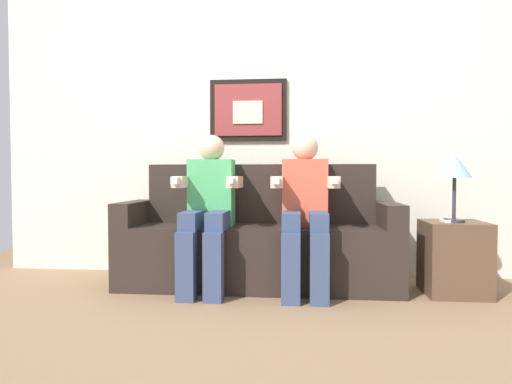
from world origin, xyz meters
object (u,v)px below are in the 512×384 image
Objects in this scene: couch at (258,244)px; table_lamp at (455,169)px; person_on_right at (305,206)px; side_table_right at (454,258)px; spare_remote_on_table at (445,221)px; person_on_left at (208,205)px.

couch is 4.38× the size of table_lamp.
person_on_right is at bearing -26.33° from couch.
spare_remote_on_table is at bearing -150.69° from side_table_right.
person_on_left is at bearing -179.31° from spare_remote_on_table.
couch is 0.48m from person_on_right.
person_on_left is at bearing -179.33° from table_lamp.
person_on_right is 1.08m from side_table_right.
person_on_right is 8.54× the size of spare_remote_on_table.
couch is 1.31m from spare_remote_on_table.
person_on_left is (-0.34, -0.17, 0.29)m from couch.
person_on_right reaches higher than couch.
side_table_right is 1.09× the size of table_lamp.
spare_remote_on_table is at bearing -179.71° from table_lamp.
side_table_right is at bearing 3.46° from person_on_right.
couch is at bearing 173.40° from spare_remote_on_table.
couch is 4.03× the size of side_table_right.
person_on_left reaches higher than couch.
couch is 0.48m from person_on_left.
spare_remote_on_table is (1.62, 0.02, -0.10)m from person_on_left.
side_table_right is (1.36, -0.11, -0.06)m from couch.
person_on_right is 2.41× the size of table_lamp.
person_on_right is (0.68, 0.00, 0.00)m from person_on_left.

